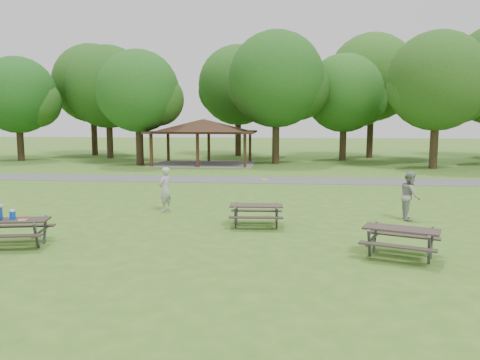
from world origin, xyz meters
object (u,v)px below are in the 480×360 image
at_px(frisbee_thrower, 165,189).
at_px(frisbee_catcher, 410,196).
at_px(picnic_table_middle, 256,210).
at_px(picnic_table_near, 7,221).

xyz_separation_m(frisbee_thrower, frisbee_catcher, (9.53, -0.79, 0.01)).
bearing_deg(frisbee_thrower, picnic_table_middle, 76.39).
height_order(frisbee_thrower, frisbee_catcher, frisbee_catcher).
bearing_deg(frisbee_catcher, picnic_table_middle, 112.45).
height_order(picnic_table_near, frisbee_catcher, frisbee_catcher).
relative_size(picnic_table_near, frisbee_thrower, 1.21).
bearing_deg(picnic_table_near, picnic_table_middle, 24.99).
height_order(picnic_table_middle, frisbee_catcher, frisbee_catcher).
distance_m(picnic_table_middle, frisbee_catcher, 5.89).
relative_size(picnic_table_near, picnic_table_middle, 1.14).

